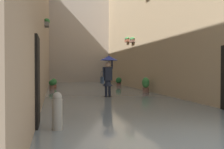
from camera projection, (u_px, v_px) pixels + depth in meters
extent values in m
plane|color=#605B56|center=(98.00, 93.00, 16.10)|extent=(60.00, 60.00, 0.00)
cube|color=slate|center=(98.00, 92.00, 16.10)|extent=(6.71, 28.91, 0.09)
cube|color=tan|center=(160.00, 13.00, 16.80)|extent=(1.80, 26.91, 9.69)
cube|color=#9E563D|center=(127.00, 41.00, 20.60)|extent=(0.20, 0.70, 0.18)
ellipsoid|color=#428947|center=(127.00, 39.00, 20.59)|extent=(0.28, 0.76, 0.24)
cube|color=brown|center=(132.00, 41.00, 19.25)|extent=(0.20, 0.70, 0.18)
ellipsoid|color=#428947|center=(132.00, 39.00, 19.24)|extent=(0.28, 0.76, 0.24)
cube|color=gray|center=(29.00, 11.00, 15.20)|extent=(1.80, 26.91, 9.22)
cube|color=black|center=(37.00, 83.00, 6.49)|extent=(0.08, 1.10, 2.20)
cube|color=#66605B|center=(47.00, 25.00, 12.86)|extent=(0.20, 0.70, 0.18)
ellipsoid|color=#2D7033|center=(47.00, 21.00, 12.86)|extent=(0.28, 0.76, 0.24)
cube|color=#A89989|center=(79.00, 21.00, 28.05)|extent=(9.51, 1.80, 12.62)
cube|color=black|center=(106.00, 98.00, 13.14)|extent=(0.17, 0.26, 0.10)
cylinder|color=#1E2333|center=(106.00, 89.00, 13.13)|extent=(0.15, 0.15, 0.76)
cube|color=black|center=(109.00, 97.00, 13.22)|extent=(0.17, 0.26, 0.10)
cylinder|color=#1E2333|center=(109.00, 88.00, 13.21)|extent=(0.15, 0.15, 0.76)
cube|color=#1E2333|center=(108.00, 74.00, 13.16)|extent=(0.42, 0.31, 0.65)
cone|color=#1E2333|center=(108.00, 83.00, 13.17)|extent=(0.61, 0.61, 0.28)
sphere|color=#DBB293|center=(108.00, 65.00, 13.15)|extent=(0.23, 0.23, 0.23)
cylinder|color=#1E2333|center=(112.00, 65.00, 13.25)|extent=(0.10, 0.10, 0.44)
cylinder|color=#1E2333|center=(103.00, 72.00, 13.05)|extent=(0.10, 0.10, 0.48)
cylinder|color=black|center=(109.00, 63.00, 13.17)|extent=(0.02, 0.02, 0.43)
cone|color=navy|center=(109.00, 58.00, 13.17)|extent=(0.87, 0.87, 0.22)
cylinder|color=black|center=(109.00, 55.00, 13.17)|extent=(0.01, 0.01, 0.08)
cube|color=#334766|center=(102.00, 80.00, 13.00)|extent=(0.13, 0.29, 0.32)
torus|color=#334766|center=(102.00, 74.00, 13.00)|extent=(0.10, 0.29, 0.30)
cylinder|color=brown|center=(146.00, 91.00, 15.54)|extent=(0.35, 0.35, 0.34)
torus|color=brown|center=(146.00, 88.00, 15.54)|extent=(0.38, 0.38, 0.04)
ellipsoid|color=#387F3D|center=(146.00, 83.00, 15.54)|extent=(0.43, 0.43, 0.60)
cylinder|color=brown|center=(119.00, 85.00, 21.45)|extent=(0.33, 0.33, 0.30)
torus|color=brown|center=(119.00, 83.00, 21.45)|extent=(0.37, 0.37, 0.04)
ellipsoid|color=#23602D|center=(119.00, 80.00, 21.45)|extent=(0.45, 0.45, 0.46)
cylinder|color=brown|center=(54.00, 87.00, 19.81)|extent=(0.36, 0.36, 0.25)
torus|color=brown|center=(54.00, 85.00, 19.80)|extent=(0.40, 0.40, 0.04)
ellipsoid|color=#387F3D|center=(54.00, 82.00, 19.80)|extent=(0.41, 0.41, 0.48)
cylinder|color=brown|center=(52.00, 88.00, 17.76)|extent=(0.30, 0.30, 0.34)
torus|color=brown|center=(52.00, 86.00, 17.76)|extent=(0.34, 0.34, 0.04)
ellipsoid|color=#23602D|center=(52.00, 83.00, 17.76)|extent=(0.39, 0.39, 0.36)
cylinder|color=gray|center=(57.00, 116.00, 6.03)|extent=(0.23, 0.23, 0.76)
sphere|color=gray|center=(57.00, 97.00, 6.02)|extent=(0.21, 0.21, 0.21)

